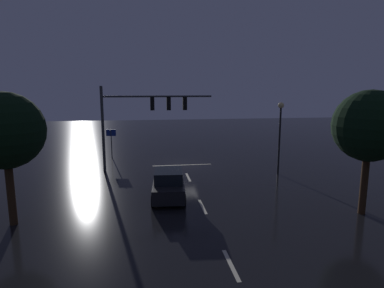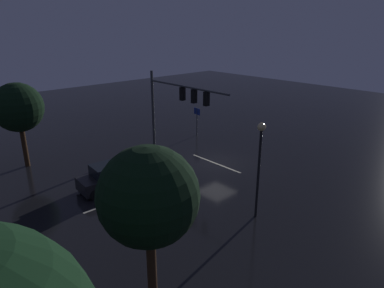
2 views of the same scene
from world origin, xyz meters
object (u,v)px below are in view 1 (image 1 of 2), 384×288
route_sign (111,137)px  tree_right_far (5,131)px  traffic_signal_assembly (144,111)px  tree_left_far (370,126)px  street_lamp_left_kerb (280,125)px  car_approaching (169,184)px

route_sign → tree_right_far: bearing=77.8°
route_sign → tree_right_far: tree_right_far is taller
route_sign → traffic_signal_assembly: bearing=121.1°
tree_left_far → street_lamp_left_kerb: bearing=-81.5°
traffic_signal_assembly → car_approaching: 7.98m
car_approaching → tree_right_far: tree_right_far is taller
car_approaching → street_lamp_left_kerb: street_lamp_left_kerb is taller
traffic_signal_assembly → route_sign: 6.52m
traffic_signal_assembly → tree_left_far: 15.52m
route_sign → tree_left_far: tree_left_far is taller
traffic_signal_assembly → tree_right_far: bearing=57.1°
car_approaching → tree_left_far: tree_left_far is taller
street_lamp_left_kerb → traffic_signal_assembly: bearing=-15.7°
car_approaching → street_lamp_left_kerb: bearing=-154.7°
traffic_signal_assembly → tree_left_far: (-11.15, 10.79, -0.09)m
car_approaching → route_sign: 12.78m
traffic_signal_assembly → street_lamp_left_kerb: traffic_signal_assembly is taller
street_lamp_left_kerb → tree_left_far: (-1.19, 7.99, 0.80)m
traffic_signal_assembly → tree_right_far: traffic_signal_assembly is taller
tree_right_far → car_approaching: bearing=-159.8°
traffic_signal_assembly → tree_right_far: size_ratio=1.36×
route_sign → tree_right_far: size_ratio=0.43×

